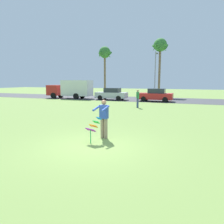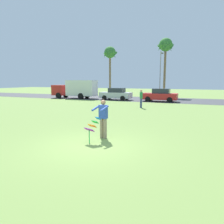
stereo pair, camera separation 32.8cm
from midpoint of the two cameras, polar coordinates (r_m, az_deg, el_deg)
The scene contains 11 objects.
ground_plane at distance 8.52m, azimuth -4.47°, elevation -9.04°, with size 120.00×120.00×0.00m, color olive.
road_strip at distance 29.10m, azimuth 15.38°, elevation 3.14°, with size 120.00×8.00×0.01m, color #424247.
person_kite_flyer at distance 9.34m, azimuth -1.44°, elevation -1.46°, with size 0.60×0.70×1.73m.
kite_held at distance 8.75m, azimuth -4.30°, elevation -3.91°, with size 0.57×0.72×1.05m.
parked_truck_red_cab at distance 31.10m, azimuth -9.25°, elevation 6.25°, with size 6.75×2.25×2.62m.
parked_car_silver at distance 28.36m, azimuth 1.41°, elevation 4.86°, with size 4.21×1.86×1.60m.
parked_car_red at distance 26.78m, azimuth 13.25°, elevation 4.43°, with size 4.21×1.86×1.60m.
palm_tree_left_near at distance 40.22m, azimuth -0.31°, elevation 15.31°, with size 2.58×2.71×8.78m.
palm_tree_right_near at distance 36.02m, azimuth 14.58°, elevation 16.57°, with size 2.58×2.71×9.27m.
streetlight_pole at distance 34.07m, azimuth 13.26°, elevation 10.67°, with size 0.24×1.65×7.00m.
person_walker_near at distance 20.17m, azimuth 8.35°, elevation 3.76°, with size 0.35×0.52×1.73m.
Camera 2 is at (3.90, -7.15, 2.56)m, focal length 33.75 mm.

